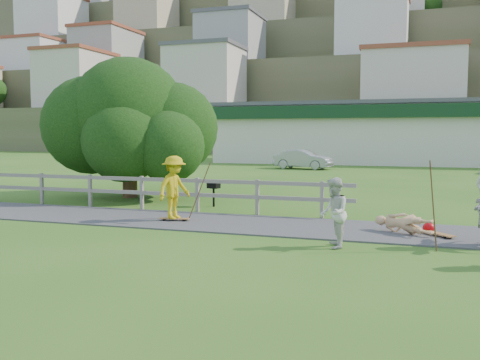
{
  "coord_description": "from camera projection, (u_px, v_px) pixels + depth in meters",
  "views": [
    {
      "loc": [
        4.71,
        -12.34,
        2.51
      ],
      "look_at": [
        -0.12,
        2.0,
        1.18
      ],
      "focal_mm": 40.0,
      "sensor_mm": 36.0,
      "label": 1
    }
  ],
  "objects": [
    {
      "name": "ground",
      "position": [
        219.0,
        234.0,
        13.36
      ],
      "size": [
        260.0,
        260.0,
        0.0
      ],
      "primitive_type": "plane",
      "color": "#315F1B",
      "rests_on": "ground"
    },
    {
      "name": "path",
      "position": [
        238.0,
        223.0,
        14.78
      ],
      "size": [
        34.0,
        3.0,
        0.04
      ],
      "primitive_type": "cube",
      "color": "#39393C",
      "rests_on": "ground"
    },
    {
      "name": "fence",
      "position": [
        125.0,
        187.0,
        17.88
      ],
      "size": [
        15.05,
        0.1,
        1.1
      ],
      "color": "slate",
      "rests_on": "ground"
    },
    {
      "name": "strip_mall",
      "position": [
        412.0,
        133.0,
        44.85
      ],
      "size": [
        32.5,
        10.75,
        5.1
      ],
      "color": "silver",
      "rests_on": "ground"
    },
    {
      "name": "hillside",
      "position": [
        395.0,
        69.0,
        98.31
      ],
      "size": [
        220.0,
        67.0,
        47.5
      ],
      "color": "#4C5532",
      "rests_on": "ground"
    },
    {
      "name": "skater_rider",
      "position": [
        174.0,
        191.0,
        15.09
      ],
      "size": [
        0.99,
        1.3,
        1.78
      ],
      "primitive_type": "imported",
      "rotation": [
        0.0,
        0.0,
        1.25
      ],
      "color": "gold",
      "rests_on": "ground"
    },
    {
      "name": "skater_fallen",
      "position": [
        403.0,
        224.0,
        13.21
      ],
      "size": [
        1.09,
        1.49,
        0.55
      ],
      "primitive_type": "imported",
      "rotation": [
        0.0,
        0.0,
        1.03
      ],
      "color": "tan",
      "rests_on": "ground"
    },
    {
      "name": "spectator_a",
      "position": [
        334.0,
        213.0,
        11.66
      ],
      "size": [
        0.72,
        0.85,
        1.55
      ],
      "primitive_type": "imported",
      "rotation": [
        0.0,
        0.0,
        4.9
      ],
      "color": "silver",
      "rests_on": "ground"
    },
    {
      "name": "car_silver",
      "position": [
        303.0,
        159.0,
        37.69
      ],
      "size": [
        4.33,
        2.24,
        1.36
      ],
      "primitive_type": "imported",
      "rotation": [
        0.0,
        0.0,
        1.37
      ],
      "color": "#9A9EA2",
      "rests_on": "ground"
    },
    {
      "name": "tree",
      "position": [
        129.0,
        143.0,
        20.8
      ],
      "size": [
        7.31,
        7.31,
        4.27
      ],
      "primitive_type": null,
      "color": "black",
      "rests_on": "ground"
    },
    {
      "name": "bbq",
      "position": [
        214.0,
        195.0,
        18.29
      ],
      "size": [
        0.44,
        0.37,
        0.84
      ],
      "primitive_type": null,
      "rotation": [
        0.0,
        0.0,
        -0.21
      ],
      "color": "black",
      "rests_on": "ground"
    },
    {
      "name": "longboard_rider",
      "position": [
        174.0,
        220.0,
        15.16
      ],
      "size": [
        0.89,
        0.34,
        0.1
      ],
      "primitive_type": null,
      "rotation": [
        0.0,
        0.0,
        0.16
      ],
      "color": "olive",
      "rests_on": "ground"
    },
    {
      "name": "longboard_fallen",
      "position": [
        438.0,
        235.0,
        12.88
      ],
      "size": [
        0.82,
        0.85,
        0.11
      ],
      "primitive_type": null,
      "rotation": [
        0.0,
        0.0,
        -0.81
      ],
      "color": "olive",
      "rests_on": "ground"
    },
    {
      "name": "helmet",
      "position": [
        429.0,
        228.0,
        13.36
      ],
      "size": [
        0.3,
        0.3,
        0.3
      ],
      "primitive_type": "sphere",
      "color": "#B5060D",
      "rests_on": "ground"
    },
    {
      "name": "pole_rider",
      "position": [
        199.0,
        189.0,
        15.27
      ],
      "size": [
        0.03,
        0.03,
        1.83
      ],
      "primitive_type": "cylinder",
      "color": "brown",
      "rests_on": "ground"
    },
    {
      "name": "pole_spec_left",
      "position": [
        433.0,
        206.0,
        11.32
      ],
      "size": [
        0.03,
        0.03,
        1.95
      ],
      "primitive_type": "cylinder",
      "color": "brown",
      "rests_on": "ground"
    }
  ]
}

